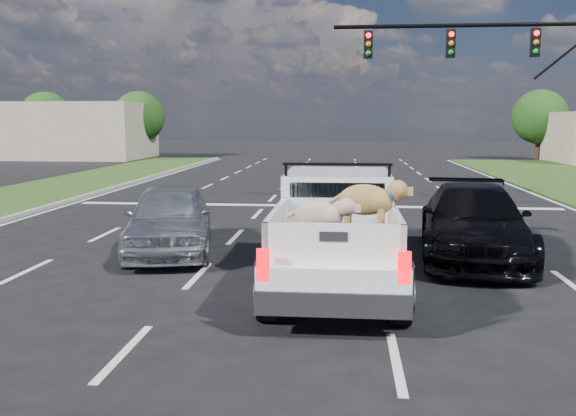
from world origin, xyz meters
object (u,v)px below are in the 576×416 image
object	(u,v)px
pickup_truck	(337,227)
silver_sedan	(170,218)
black_coupe	(473,222)
traffic_signal	(528,69)

from	to	relation	value
pickup_truck	silver_sedan	size ratio (longest dim) A/B	1.30
silver_sedan	black_coupe	size ratio (longest dim) A/B	0.84
pickup_truck	black_coupe	world-z (taller)	pickup_truck
pickup_truck	black_coupe	xyz separation A→B (m)	(2.95, 2.36, -0.25)
pickup_truck	traffic_signal	bearing A→B (deg)	59.58
pickup_truck	black_coupe	size ratio (longest dim) A/B	1.09
traffic_signal	silver_sedan	xyz separation A→B (m)	(-10.10, -8.44, -3.95)
traffic_signal	pickup_truck	xyz separation A→B (m)	(-6.25, -10.67, -3.69)
traffic_signal	silver_sedan	distance (m)	13.74
traffic_signal	black_coupe	distance (m)	9.78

